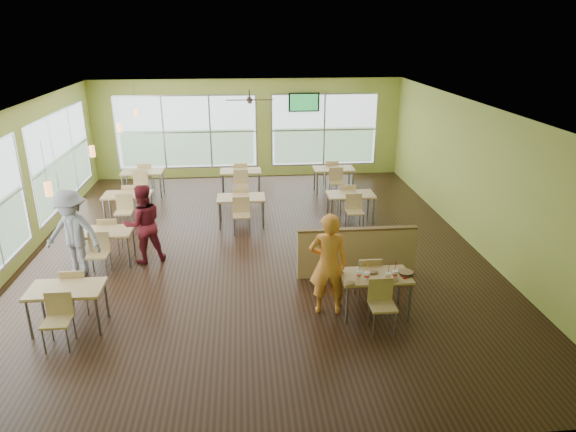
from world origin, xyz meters
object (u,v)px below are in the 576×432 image
object	(u,v)px
man_plaid	(328,264)
food_basket	(406,273)
main_table	(375,281)
half_wall_divider	(357,252)

from	to	relation	value
man_plaid	food_basket	distance (m)	1.35
main_table	food_basket	size ratio (longest dim) A/B	5.74
man_plaid	food_basket	bearing A→B (deg)	179.32
main_table	half_wall_divider	distance (m)	1.45
main_table	man_plaid	distance (m)	0.87
main_table	man_plaid	world-z (taller)	man_plaid
man_plaid	food_basket	xyz separation A→B (m)	(1.33, -0.17, -0.15)
main_table	food_basket	distance (m)	0.54
half_wall_divider	man_plaid	bearing A→B (deg)	-121.38
main_table	half_wall_divider	bearing A→B (deg)	90.00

